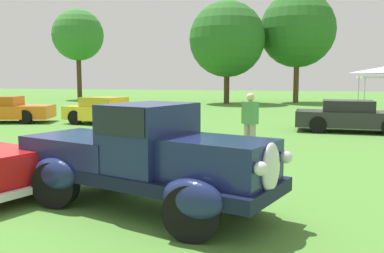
{
  "coord_description": "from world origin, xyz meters",
  "views": [
    {
      "loc": [
        3.24,
        -6.71,
        2.11
      ],
      "look_at": [
        1.22,
        0.81,
        1.2
      ],
      "focal_mm": 39.55,
      "sensor_mm": 36.0,
      "label": 1
    }
  ],
  "objects_px": {
    "show_car_yellow": "(106,111)",
    "spectator_between_cars": "(250,122)",
    "feature_pickup_truck": "(145,156)",
    "show_car_orange": "(1,110)",
    "show_car_charcoal": "(351,116)"
  },
  "relations": [
    {
      "from": "feature_pickup_truck",
      "to": "spectator_between_cars",
      "type": "height_order",
      "value": "feature_pickup_truck"
    },
    {
      "from": "show_car_orange",
      "to": "spectator_between_cars",
      "type": "relative_size",
      "value": 2.88
    },
    {
      "from": "show_car_orange",
      "to": "spectator_between_cars",
      "type": "height_order",
      "value": "spectator_between_cars"
    },
    {
      "from": "show_car_charcoal",
      "to": "show_car_yellow",
      "type": "bearing_deg",
      "value": -179.7
    },
    {
      "from": "show_car_charcoal",
      "to": "show_car_orange",
      "type": "bearing_deg",
      "value": -177.82
    },
    {
      "from": "feature_pickup_truck",
      "to": "show_car_charcoal",
      "type": "relative_size",
      "value": 1.09
    },
    {
      "from": "spectator_between_cars",
      "to": "feature_pickup_truck",
      "type": "bearing_deg",
      "value": -100.98
    },
    {
      "from": "feature_pickup_truck",
      "to": "show_car_charcoal",
      "type": "height_order",
      "value": "feature_pickup_truck"
    },
    {
      "from": "feature_pickup_truck",
      "to": "show_car_orange",
      "type": "distance_m",
      "value": 15.45
    },
    {
      "from": "show_car_orange",
      "to": "spectator_between_cars",
      "type": "distance_m",
      "value": 13.45
    },
    {
      "from": "show_car_yellow",
      "to": "spectator_between_cars",
      "type": "bearing_deg",
      "value": -39.29
    },
    {
      "from": "feature_pickup_truck",
      "to": "show_car_orange",
      "type": "xyz_separation_m",
      "value": [
        -11.33,
        10.5,
        -0.27
      ]
    },
    {
      "from": "feature_pickup_truck",
      "to": "show_car_yellow",
      "type": "distance_m",
      "value": 12.67
    },
    {
      "from": "show_car_orange",
      "to": "feature_pickup_truck",
      "type": "bearing_deg",
      "value": -42.83
    },
    {
      "from": "show_car_yellow",
      "to": "feature_pickup_truck",
      "type": "bearing_deg",
      "value": -60.63
    }
  ]
}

